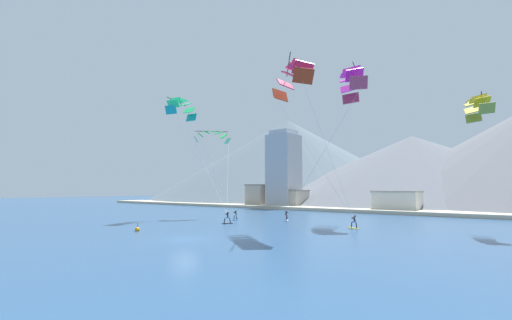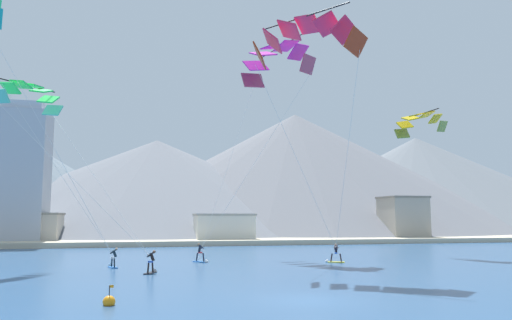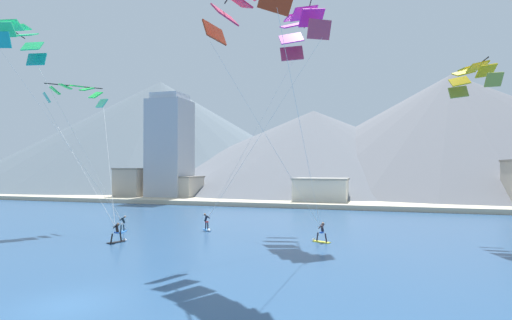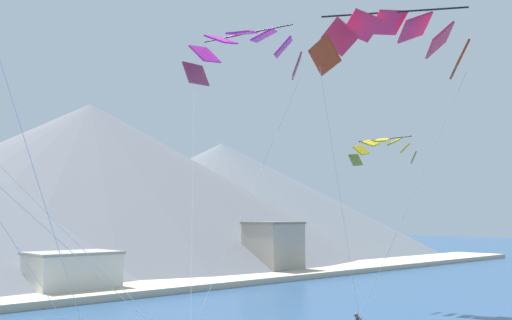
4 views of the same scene
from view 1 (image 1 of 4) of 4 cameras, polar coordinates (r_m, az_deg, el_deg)
ground_plane at (r=33.21m, az=-11.71°, el=-12.83°), size 400.00×400.00×0.00m
kitesurfer_near_lead at (r=50.62m, az=5.14°, el=-9.59°), size 1.40×1.61×1.73m
kitesurfer_near_trail at (r=43.00m, az=15.83°, el=-10.29°), size 1.75×1.06×1.68m
kitesurfer_mid_center at (r=47.40m, az=-4.55°, el=-9.92°), size 1.06×1.76×1.70m
kitesurfer_far_left at (r=52.83m, az=-3.35°, el=-9.48°), size 0.89×1.78×1.62m
parafoil_kite_near_lead at (r=53.47m, az=15.59°, el=12.45°), size 11.66×9.12×20.80m
parafoil_kite_near_trail at (r=41.53m, az=6.28°, el=13.62°), size 8.46×9.51×17.96m
parafoil_kite_mid_center at (r=59.23m, az=-7.31°, el=4.02°), size 12.02×9.31×13.45m
parafoil_kite_far_left at (r=58.72m, az=-12.31°, el=8.60°), size 11.27×7.03×18.21m
parafoil_kite_distant_high_outer at (r=46.69m, az=32.94°, el=7.63°), size 3.46×6.12×2.56m
race_marker_buoy at (r=41.04m, az=-19.17°, el=-10.91°), size 0.56×0.56×1.02m
shoreline_strip at (r=74.57m, az=18.87°, el=-7.96°), size 180.00×10.00×0.70m
shore_building_harbour_front at (r=75.12m, az=22.46°, el=-6.42°), size 8.81×6.12×4.37m
shore_building_quay_east at (r=91.81m, az=0.40°, el=-5.95°), size 5.47×5.28×5.99m
shore_building_quay_west at (r=88.19m, az=5.91°, el=-6.45°), size 7.07×6.91×4.48m
highrise_tower at (r=89.26m, az=4.64°, el=-1.61°), size 7.00×7.00×19.99m
mountain_peak_east_shoulder at (r=124.01m, az=24.70°, el=-1.46°), size 103.62×103.62×22.34m
mountain_peak_far_spur at (r=153.90m, az=5.38°, el=0.02°), size 121.32×121.32×35.76m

